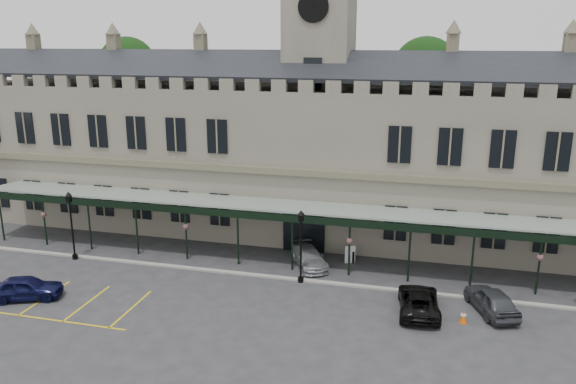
% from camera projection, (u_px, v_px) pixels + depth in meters
% --- Properties ---
extents(ground, '(140.00, 140.00, 0.00)m').
position_uv_depth(ground, '(263.00, 317.00, 32.87)').
color(ground, '#2B2B2D').
extents(station_building, '(60.00, 10.36, 17.30)m').
position_uv_depth(station_building, '(318.00, 156.00, 46.03)').
color(station_building, '#686357').
rests_on(station_building, ground).
extents(clock_tower, '(5.60, 5.60, 24.80)m').
position_uv_depth(clock_tower, '(319.00, 73.00, 44.36)').
color(clock_tower, '#686357').
rests_on(clock_tower, ground).
extents(canopy, '(50.00, 4.10, 4.30)m').
position_uv_depth(canopy, '(293.00, 236.00, 39.21)').
color(canopy, '#8C9E93').
rests_on(canopy, ground).
extents(kerb, '(60.00, 0.40, 0.12)m').
position_uv_depth(kerb, '(286.00, 278.00, 38.00)').
color(kerb, gray).
rests_on(kerb, ground).
extents(parking_markings, '(16.00, 6.00, 0.01)m').
position_uv_depth(parking_markings, '(40.00, 301.00, 34.82)').
color(parking_markings, gold).
rests_on(parking_markings, ground).
extents(tree_behind_left, '(6.00, 6.00, 16.00)m').
position_uv_depth(tree_behind_left, '(128.00, 68.00, 58.11)').
color(tree_behind_left, '#332314').
rests_on(tree_behind_left, ground).
extents(tree_behind_mid, '(6.00, 6.00, 16.00)m').
position_uv_depth(tree_behind_mid, '(425.00, 72.00, 50.94)').
color(tree_behind_mid, '#332314').
rests_on(tree_behind_mid, ground).
extents(lamp_post_left, '(0.49, 0.49, 5.17)m').
position_uv_depth(lamp_post_left, '(71.00, 219.00, 40.71)').
color(lamp_post_left, black).
rests_on(lamp_post_left, ground).
extents(lamp_post_mid, '(0.48, 0.48, 5.04)m').
position_uv_depth(lamp_post_mid, '(301.00, 240.00, 36.80)').
color(lamp_post_mid, black).
rests_on(lamp_post_mid, ground).
extents(traffic_cone, '(0.46, 0.46, 0.72)m').
position_uv_depth(traffic_cone, '(463.00, 317.00, 32.11)').
color(traffic_cone, '#DB5406').
rests_on(traffic_cone, ground).
extents(sign_board, '(0.73, 0.30, 1.30)m').
position_uv_depth(sign_board, '(350.00, 255.00, 40.59)').
color(sign_board, black).
rests_on(sign_board, ground).
extents(bollard_left, '(0.16, 0.16, 0.89)m').
position_uv_depth(bollard_left, '(293.00, 249.00, 42.21)').
color(bollard_left, black).
rests_on(bollard_left, ground).
extents(bollard_right, '(0.16, 0.16, 0.87)m').
position_uv_depth(bollard_right, '(353.00, 258.00, 40.60)').
color(bollard_right, black).
rests_on(bollard_right, ground).
extents(car_left_a, '(4.73, 3.25, 1.49)m').
position_uv_depth(car_left_a, '(26.00, 288.00, 34.95)').
color(car_left_a, black).
rests_on(car_left_a, ground).
extents(car_taxi, '(3.77, 4.80, 1.30)m').
position_uv_depth(car_taxi, '(309.00, 257.00, 40.09)').
color(car_taxi, '#A1A4A9').
rests_on(car_taxi, ground).
extents(car_van, '(2.71, 5.17, 1.39)m').
position_uv_depth(car_van, '(419.00, 301.00, 33.32)').
color(car_van, black).
rests_on(car_van, ground).
extents(car_right_a, '(3.33, 4.89, 1.55)m').
position_uv_depth(car_right_a, '(492.00, 300.00, 33.25)').
color(car_right_a, '#36393E').
rests_on(car_right_a, ground).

